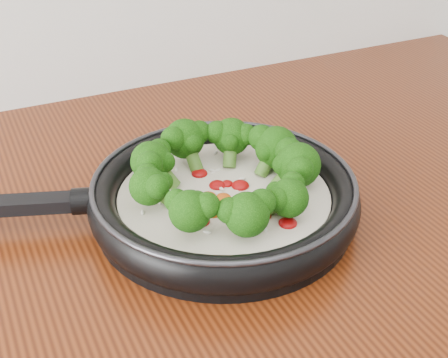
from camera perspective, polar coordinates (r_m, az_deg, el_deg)
name	(u,v)px	position (r m, az deg, el deg)	size (l,w,h in m)	color
skillet	(223,192)	(0.67, -0.13, -1.25)	(0.49, 0.38, 0.09)	black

